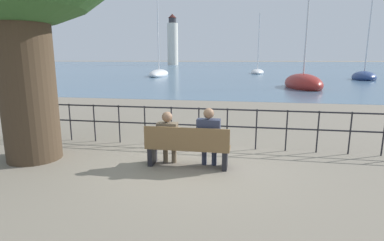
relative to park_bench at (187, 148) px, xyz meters
The scene contains 11 objects.
ground_plane 0.44m from the park_bench, 90.00° to the left, with size 1000.00×1000.00×0.00m, color gray.
harbor_water 160.53m from the park_bench, 90.00° to the left, with size 600.00×300.00×0.01m.
park_bench is the anchor object (origin of this frame).
seated_person_left 0.51m from the park_bench, behind, with size 0.43×0.35×1.19m.
seated_person_right 0.53m from the park_bench, ahead, with size 0.49×0.35×1.29m.
promenade_railing 1.60m from the park_bench, 90.00° to the left, with size 11.90×0.04×1.05m.
sailboat_0 34.76m from the park_bench, 65.36° to the left, with size 3.28×5.44×11.26m.
sailboat_1 36.50m from the park_bench, 107.34° to the left, with size 3.42×8.95×12.55m.
sailboat_2 20.33m from the park_bench, 73.68° to the left, with size 3.29×6.05×7.73m.
sailboat_3 45.02m from the park_bench, 86.22° to the left, with size 2.39×6.31×9.83m.
harbor_lighthouse 122.58m from the park_bench, 103.93° to the left, with size 4.39×4.39×20.52m.
Camera 1 is at (1.18, -6.08, 2.28)m, focal length 28.00 mm.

